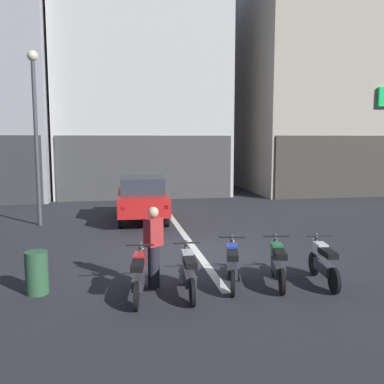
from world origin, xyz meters
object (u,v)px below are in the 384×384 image
motorcycle_silver_row_left_mid (189,272)px  motorcycle_white_row_rightmost (323,262)px  person_by_motorcycles (154,246)px  car_red_crossing_near (142,197)px  trash_bin (37,273)px  street_lamp (35,119)px  motorcycle_green_row_right_mid (278,263)px  motorcycle_red_row_leftmost (139,275)px  motorcycle_blue_row_centre (232,264)px

motorcycle_silver_row_left_mid → motorcycle_white_row_rightmost: 2.90m
motorcycle_silver_row_left_mid → person_by_motorcycles: size_ratio=1.00×
car_red_crossing_near → trash_bin: bearing=-109.3°
street_lamp → motorcycle_green_row_right_mid: street_lamp is taller
motorcycle_red_row_leftmost → motorcycle_blue_row_centre: 1.96m
motorcycle_silver_row_left_mid → motorcycle_blue_row_centre: bearing=18.5°
car_red_crossing_near → motorcycle_silver_row_left_mid: bearing=-87.1°
car_red_crossing_near → motorcycle_red_row_leftmost: 7.84m
motorcycle_white_row_rightmost → motorcycle_silver_row_left_mid: bearing=-177.6°
car_red_crossing_near → motorcycle_white_row_rightmost: car_red_crossing_near is taller
street_lamp → motorcycle_green_row_right_mid: bearing=-51.0°
street_lamp → motorcycle_silver_row_left_mid: bearing=-62.1°
motorcycle_red_row_leftmost → person_by_motorcycles: size_ratio=1.00×
motorcycle_white_row_rightmost → motorcycle_green_row_right_mid: bearing=173.0°
car_red_crossing_near → person_by_motorcycles: (-0.23, -7.24, -0.03)m
car_red_crossing_near → motorcycle_silver_row_left_mid: car_red_crossing_near is taller
motorcycle_white_row_rightmost → person_by_motorcycles: person_by_motorcycles is taller
trash_bin → motorcycle_green_row_right_mid: bearing=-4.1°
trash_bin → person_by_motorcycles: bearing=-0.4°
motorcycle_red_row_leftmost → trash_bin: (-1.96, 0.59, -0.03)m
motorcycle_white_row_rightmost → person_by_motorcycles: size_ratio=1.00×
motorcycle_blue_row_centre → trash_bin: 3.90m
motorcycle_blue_row_centre → motorcycle_white_row_rightmost: 1.94m
motorcycle_green_row_right_mid → motorcycle_red_row_leftmost: bearing=-175.2°
car_red_crossing_near → person_by_motorcycles: bearing=-91.9°
car_red_crossing_near → motorcycle_green_row_right_mid: size_ratio=2.53×
motorcycle_red_row_leftmost → motorcycle_green_row_right_mid: (2.90, 0.24, 0.00)m
motorcycle_blue_row_centre → car_red_crossing_near: bearing=100.3°
car_red_crossing_near → motorcycle_green_row_right_mid: 7.93m
motorcycle_blue_row_centre → person_by_motorcycles: size_ratio=0.98×
street_lamp → trash_bin: bearing=-81.1°
motorcycle_silver_row_left_mid → motorcycle_white_row_rightmost: bearing=2.4°
motorcycle_silver_row_left_mid → motorcycle_green_row_right_mid: (1.94, 0.24, 0.00)m
person_by_motorcycles → motorcycle_blue_row_centre: bearing=-8.6°
motorcycle_silver_row_left_mid → person_by_motorcycles: 0.93m
street_lamp → motorcycle_red_row_leftmost: street_lamp is taller
motorcycle_silver_row_left_mid → motorcycle_green_row_right_mid: bearing=7.0°
street_lamp → motorcycle_green_row_right_mid: size_ratio=3.66×
motorcycle_red_row_leftmost → motorcycle_blue_row_centre: bearing=9.7°
street_lamp → motorcycle_green_row_right_mid: 10.00m
motorcycle_white_row_rightmost → trash_bin: bearing=175.4°
person_by_motorcycles → motorcycle_green_row_right_mid: bearing=-7.3°
motorcycle_silver_row_left_mid → motorcycle_white_row_rightmost: same height
motorcycle_green_row_right_mid → person_by_motorcycles: bearing=172.7°
motorcycle_red_row_leftmost → person_by_motorcycles: 0.77m
motorcycle_silver_row_left_mid → trash_bin: bearing=168.7°
car_red_crossing_near → street_lamp: bearing=-176.5°
motorcycle_red_row_leftmost → motorcycle_white_row_rightmost: same height
street_lamp → person_by_motorcycles: size_ratio=3.59×
person_by_motorcycles → motorcycle_silver_row_left_mid: bearing=-42.0°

